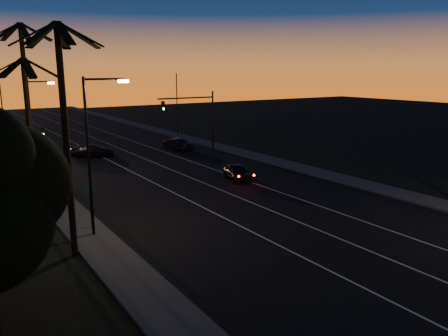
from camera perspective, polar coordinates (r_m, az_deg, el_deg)
road at (r=39.23m, az=-5.51°, el=-1.16°), size 20.00×170.00×0.01m
sidewalk_left at (r=35.59m, az=-21.67°, el=-3.33°), size 2.40×170.00×0.16m
sidewalk_right at (r=45.39m, az=7.07°, el=0.78°), size 2.40×170.00×0.16m
lane_stripe_left at (r=37.97m, az=-9.51°, el=-1.73°), size 0.12×160.00×0.01m
lane_stripe_mid at (r=39.46m, az=-4.87°, el=-1.05°), size 0.12×160.00×0.01m
lane_stripe_right at (r=41.19m, az=-0.59°, el=-0.43°), size 0.12×160.00×0.01m
palm_near at (r=22.46m, az=-20.14°, el=6.15°), size 4.25×4.16×11.53m
palm_mid at (r=28.28m, az=-24.08°, el=5.33°), size 4.25×4.16×10.03m
palm_far at (r=34.24m, az=-24.35°, el=8.67°), size 4.25×4.16×12.53m
streetlight_left_near at (r=25.08m, az=-16.71°, el=2.95°), size 2.55×0.26×9.00m
streetlight_left_far at (r=42.55m, az=-23.81°, el=5.82°), size 2.55×0.26×8.50m
street_sign at (r=26.81m, az=-17.05°, el=-4.53°), size 0.70×0.06×2.60m
signal_mast at (r=50.51m, az=-3.78°, el=7.44°), size 7.10×0.41×7.00m
signal_post at (r=44.96m, az=-22.52°, el=3.44°), size 0.28×0.37×4.20m
far_pole_left at (r=59.33m, az=-26.94°, el=6.60°), size 0.14×0.14×9.00m
far_pole_right at (r=62.90m, az=-6.16°, el=8.14°), size 0.14×0.14×9.00m
lead_car at (r=37.93m, az=1.70°, el=-0.54°), size 2.66×4.63×1.34m
right_car at (r=52.49m, az=-5.92°, el=3.08°), size 2.72×4.33×1.35m
cross_car at (r=50.14m, az=-16.80°, el=2.18°), size 5.16×3.47×1.39m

